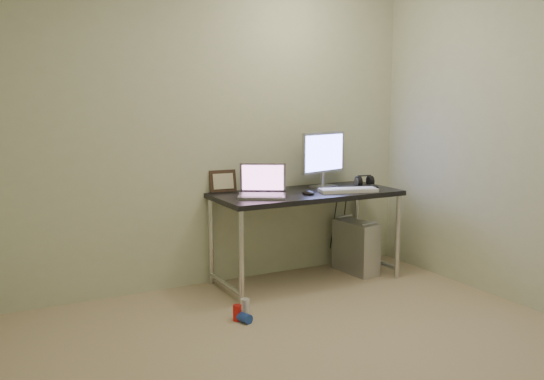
{
  "coord_description": "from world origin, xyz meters",
  "views": [
    {
      "loc": [
        -1.87,
        -2.75,
        1.53
      ],
      "look_at": [
        0.15,
        1.07,
        0.85
      ],
      "focal_mm": 40.0,
      "sensor_mm": 36.0,
      "label": 1
    }
  ],
  "objects": [
    {
      "name": "desk",
      "position": [
        0.65,
        1.42,
        0.67
      ],
      "size": [
        1.52,
        0.67,
        0.75
      ],
      "color": "black",
      "rests_on": "ground"
    },
    {
      "name": "monitor",
      "position": [
        0.91,
        1.57,
        1.02
      ],
      "size": [
        0.49,
        0.19,
        0.47
      ],
      "rotation": [
        0.0,
        0.0,
        0.28
      ],
      "color": "#A9AAB0",
      "rests_on": "desk"
    },
    {
      "name": "floor",
      "position": [
        0.0,
        0.0,
        0.0
      ],
      "size": [
        3.5,
        3.5,
        0.0
      ],
      "primitive_type": "plane",
      "color": "tan",
      "rests_on": "ground"
    },
    {
      "name": "tower_computer",
      "position": [
        1.16,
        1.43,
        0.23
      ],
      "size": [
        0.22,
        0.44,
        0.48
      ],
      "rotation": [
        0.0,
        0.0,
        0.08
      ],
      "color": "silver",
      "rests_on": "ground"
    },
    {
      "name": "wall_back",
      "position": [
        0.0,
        1.75,
        1.25
      ],
      "size": [
        3.5,
        0.02,
        2.5
      ],
      "primitive_type": "cube",
      "color": "beige",
      "rests_on": "ground"
    },
    {
      "name": "can_white",
      "position": [
        -0.14,
        0.94,
        0.06
      ],
      "size": [
        0.09,
        0.09,
        0.12
      ],
      "primitive_type": "cylinder",
      "rotation": [
        0.0,
        0.0,
        -0.49
      ],
      "color": "silver",
      "rests_on": "ground"
    },
    {
      "name": "picture_frame",
      "position": [
        0.04,
        1.73,
        0.84
      ],
      "size": [
        0.23,
        0.08,
        0.18
      ],
      "primitive_type": "cube",
      "rotation": [
        -0.21,
        0.0,
        -0.08
      ],
      "color": "black",
      "rests_on": "desk"
    },
    {
      "name": "webcam",
      "position": [
        0.27,
        1.71,
        0.83
      ],
      "size": [
        0.04,
        0.03,
        0.11
      ],
      "rotation": [
        0.0,
        0.0,
        0.02
      ],
      "color": "silver",
      "rests_on": "desk"
    },
    {
      "name": "keyboard",
      "position": [
        0.94,
        1.25,
        0.76
      ],
      "size": [
        0.49,
        0.27,
        0.03
      ],
      "primitive_type": "cube",
      "rotation": [
        0.0,
        0.0,
        -0.27
      ],
      "color": "silver",
      "rests_on": "desk"
    },
    {
      "name": "headphones",
      "position": [
        1.31,
        1.53,
        0.78
      ],
      "size": [
        0.17,
        0.1,
        0.1
      ],
      "rotation": [
        0.0,
        0.0,
        -0.18
      ],
      "color": "black",
      "rests_on": "desk"
    },
    {
      "name": "laptop",
      "position": [
        0.23,
        1.39,
        0.81
      ],
      "size": [
        0.46,
        0.44,
        0.25
      ],
      "rotation": [
        0.0,
        0.0,
        -0.52
      ],
      "color": "#A9AAB0",
      "rests_on": "desk"
    },
    {
      "name": "cable_a",
      "position": [
        1.11,
        1.7,
        0.4
      ],
      "size": [
        0.01,
        0.16,
        0.69
      ],
      "primitive_type": "cylinder",
      "rotation": [
        0.21,
        0.0,
        0.0
      ],
      "color": "black",
      "rests_on": "ground"
    },
    {
      "name": "can_red",
      "position": [
        -0.23,
        0.86,
        0.05
      ],
      "size": [
        0.08,
        0.08,
        0.11
      ],
      "primitive_type": "cylinder",
      "rotation": [
        0.0,
        0.0,
        -0.4
      ],
      "color": "red",
      "rests_on": "ground"
    },
    {
      "name": "can_blue",
      "position": [
        -0.21,
        0.82,
        0.03
      ],
      "size": [
        0.1,
        0.14,
        0.07
      ],
      "primitive_type": "cylinder",
      "rotation": [
        1.57,
        0.0,
        0.29
      ],
      "color": "#1F40A1",
      "rests_on": "ground"
    },
    {
      "name": "mouse_left",
      "position": [
        0.59,
        1.29,
        0.77
      ],
      "size": [
        0.09,
        0.13,
        0.04
      ],
      "primitive_type": "ellipsoid",
      "rotation": [
        0.0,
        0.0,
        0.08
      ],
      "color": "black",
      "rests_on": "desk"
    },
    {
      "name": "mouse_right",
      "position": [
        1.25,
        1.32,
        0.77
      ],
      "size": [
        0.1,
        0.14,
        0.04
      ],
      "primitive_type": "ellipsoid",
      "rotation": [
        0.0,
        0.0,
        -0.2
      ],
      "color": "black",
      "rests_on": "desk"
    },
    {
      "name": "cable_b",
      "position": [
        1.2,
        1.68,
        0.38
      ],
      "size": [
        0.02,
        0.11,
        0.71
      ],
      "primitive_type": "cylinder",
      "rotation": [
        0.14,
        0.0,
        0.09
      ],
      "color": "black",
      "rests_on": "ground"
    }
  ]
}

